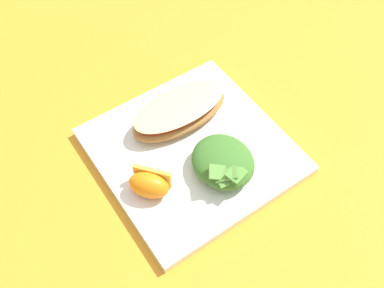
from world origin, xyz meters
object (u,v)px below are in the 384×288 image
object	(u,v)px
white_plate	(192,151)
orange_wedge_front	(149,184)
cheesy_pizza_bread	(180,111)
green_salad_pile	(223,162)

from	to	relation	value
white_plate	orange_wedge_front	bearing A→B (deg)	-73.00
cheesy_pizza_bread	orange_wedge_front	distance (m)	0.14
green_salad_pile	orange_wedge_front	size ratio (longest dim) A/B	1.45
white_plate	orange_wedge_front	size ratio (longest dim) A/B	4.04
orange_wedge_front	white_plate	bearing A→B (deg)	107.00
white_plate	green_salad_pile	world-z (taller)	green_salad_pile
green_salad_pile	orange_wedge_front	distance (m)	0.11
cheesy_pizza_bread	green_salad_pile	distance (m)	0.12
green_salad_pile	white_plate	bearing A→B (deg)	-165.07
cheesy_pizza_bread	orange_wedge_front	world-z (taller)	orange_wedge_front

